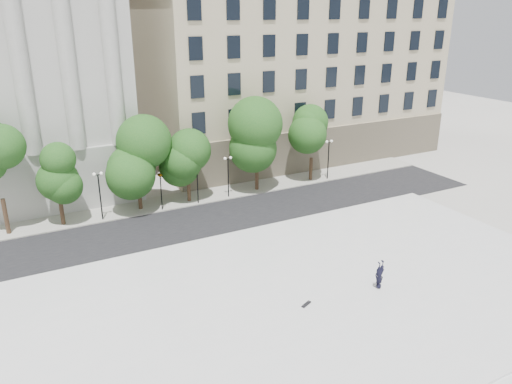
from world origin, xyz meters
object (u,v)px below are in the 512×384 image
person_lying (379,284)px  skateboard (306,304)px  traffic_light_west (160,173)px  traffic_light_east (197,168)px

person_lying → skateboard: person_lying is taller
skateboard → person_lying: bearing=-30.3°
traffic_light_west → skateboard: size_ratio=5.20×
traffic_light_east → person_lying: traffic_light_east is taller
traffic_light_west → skateboard: 20.73m
person_lying → traffic_light_west: bearing=103.8°
traffic_light_west → skateboard: bearing=-82.2°
traffic_light_east → skateboard: bearing=-92.3°
traffic_light_west → traffic_light_east: traffic_light_west is taller
traffic_light_east → skateboard: size_ratio=5.06×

